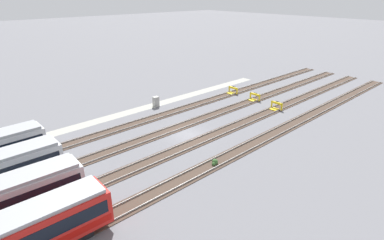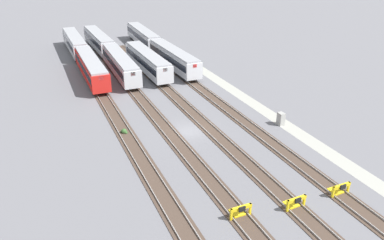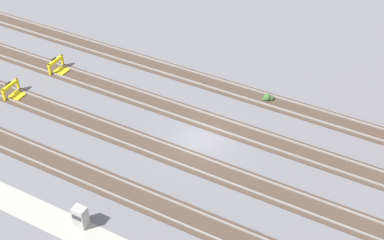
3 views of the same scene
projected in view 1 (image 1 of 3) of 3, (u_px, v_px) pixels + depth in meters
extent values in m
plane|color=slate|center=(188.00, 134.00, 38.75)|extent=(400.00, 400.00, 0.00)
cube|color=#9E9E93|center=(138.00, 110.00, 46.83)|extent=(54.00, 2.00, 0.01)
cube|color=#47382D|center=(155.00, 118.00, 43.79)|extent=(90.00, 2.24, 0.06)
cube|color=gray|center=(157.00, 118.00, 43.25)|extent=(90.00, 0.07, 0.15)
cube|color=gray|center=(152.00, 116.00, 44.24)|extent=(90.00, 0.07, 0.15)
cube|color=#47382D|center=(176.00, 128.00, 40.42)|extent=(90.00, 2.24, 0.06)
cube|color=gray|center=(179.00, 129.00, 39.88)|extent=(90.00, 0.07, 0.15)
cube|color=gray|center=(172.00, 126.00, 40.87)|extent=(90.00, 0.07, 0.15)
cube|color=#47382D|center=(201.00, 141.00, 37.05)|extent=(90.00, 2.24, 0.06)
cube|color=gray|center=(205.00, 142.00, 36.52)|extent=(90.00, 0.07, 0.15)
cube|color=gray|center=(197.00, 138.00, 37.50)|extent=(90.00, 0.07, 0.15)
cube|color=#47382D|center=(230.00, 156.00, 33.68)|extent=(90.00, 2.24, 0.06)
cube|color=gray|center=(235.00, 157.00, 33.15)|extent=(90.00, 0.07, 0.15)
cube|color=gray|center=(226.00, 152.00, 34.13)|extent=(90.00, 0.07, 0.15)
cube|color=red|center=(77.00, 163.00, 26.44)|extent=(0.10, 0.70, 0.56)
cube|color=black|center=(43.00, 204.00, 25.50)|extent=(3.66, 2.33, 0.70)
cube|color=red|center=(41.00, 128.00, 33.40)|extent=(0.09, 0.70, 0.56)
cube|color=black|center=(13.00, 159.00, 32.35)|extent=(3.65, 2.32, 0.70)
cube|color=red|center=(102.00, 188.00, 23.17)|extent=(0.09, 0.70, 0.56)
cube|color=black|center=(64.00, 236.00, 22.19)|extent=(3.62, 2.27, 0.70)
cube|color=red|center=(57.00, 143.00, 29.96)|extent=(0.09, 0.70, 0.56)
cube|color=black|center=(26.00, 179.00, 28.94)|extent=(3.62, 2.28, 0.70)
cube|color=yellow|center=(237.00, 91.00, 53.58)|extent=(0.18, 0.18, 1.15)
cube|color=yellow|center=(229.00, 89.00, 54.79)|extent=(0.18, 0.18, 1.15)
cube|color=yellow|center=(233.00, 88.00, 54.02)|extent=(0.28, 2.00, 0.30)
cube|color=yellow|center=(231.00, 93.00, 54.03)|extent=(1.12, 1.10, 0.18)
cube|color=black|center=(234.00, 88.00, 54.13)|extent=(0.13, 0.60, 0.44)
cube|color=yellow|center=(259.00, 98.00, 50.19)|extent=(0.19, 0.19, 1.15)
cube|color=yellow|center=(250.00, 96.00, 51.37)|extent=(0.19, 0.19, 1.15)
cube|color=yellow|center=(255.00, 94.00, 50.61)|extent=(0.34, 2.01, 0.30)
cube|color=yellow|center=(253.00, 100.00, 50.62)|extent=(1.15, 1.13, 0.18)
cube|color=black|center=(256.00, 94.00, 50.73)|extent=(0.15, 0.61, 0.44)
cube|color=yellow|center=(282.00, 107.00, 46.23)|extent=(0.18, 0.18, 1.15)
cube|color=yellow|center=(272.00, 104.00, 47.47)|extent=(0.18, 0.18, 1.15)
cube|color=yellow|center=(277.00, 103.00, 46.68)|extent=(0.24, 2.00, 0.30)
cube|color=yellow|center=(274.00, 109.00, 46.71)|extent=(1.10, 1.08, 0.18)
cube|color=black|center=(278.00, 103.00, 46.79)|extent=(0.12, 0.60, 0.44)
cube|color=#9E9E99|center=(156.00, 101.00, 47.95)|extent=(0.90, 0.70, 1.60)
cube|color=#333338|center=(155.00, 99.00, 48.10)|extent=(0.70, 0.04, 0.36)
sphere|color=#38602D|center=(215.00, 162.00, 31.96)|extent=(0.64, 0.64, 0.64)
sphere|color=#38602D|center=(214.00, 164.00, 31.74)|extent=(0.44, 0.44, 0.44)
sphere|color=#38602D|center=(215.00, 162.00, 32.28)|extent=(0.36, 0.36, 0.36)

